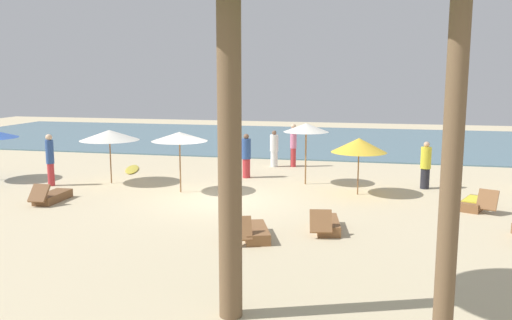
{
  "coord_description": "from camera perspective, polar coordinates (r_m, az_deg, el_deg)",
  "views": [
    {
      "loc": [
        4.9,
        -16.73,
        4.18
      ],
      "look_at": [
        0.69,
        1.95,
        1.1
      ],
      "focal_mm": 37.77,
      "sensor_mm": 36.0,
      "label": 1
    }
  ],
  "objects": [
    {
      "name": "lounger_5",
      "position": [
        13.9,
        -0.23,
        -7.64
      ],
      "size": [
        1.11,
        1.79,
        0.69
      ],
      "color": "brown",
      "rests_on": "ground_plane"
    },
    {
      "name": "umbrella_3",
      "position": [
        20.36,
        5.33,
        3.42
      ],
      "size": [
        1.71,
        1.71,
        2.34
      ],
      "color": "olive",
      "rests_on": "ground_plane"
    },
    {
      "name": "surfboard",
      "position": [
        24.22,
        -12.99,
        -0.96
      ],
      "size": [
        1.31,
        2.31,
        0.07
      ],
      "color": "gold",
      "rests_on": "ground_plane"
    },
    {
      "name": "person_4",
      "position": [
        21.73,
        -1.03,
        0.46
      ],
      "size": [
        0.52,
        0.52,
        1.79
      ],
      "color": "#BF3338",
      "rests_on": "ground_plane"
    },
    {
      "name": "ocean_water",
      "position": [
        34.34,
        4.39,
        2.16
      ],
      "size": [
        48.0,
        16.0,
        0.06
      ],
      "primitive_type": "cube",
      "color": "slate",
      "rests_on": "ground_plane"
    },
    {
      "name": "lounger_2",
      "position": [
        18.19,
        22.19,
        -4.26
      ],
      "size": [
        1.17,
        1.75,
        0.73
      ],
      "color": "brown",
      "rests_on": "ground_plane"
    },
    {
      "name": "umbrella_4",
      "position": [
        21.25,
        -15.26,
        2.56
      ],
      "size": [
        2.25,
        2.25,
        2.06
      ],
      "color": "brown",
      "rests_on": "ground_plane"
    },
    {
      "name": "ground_plane",
      "position": [
        17.93,
        -3.55,
        -4.36
      ],
      "size": [
        60.0,
        60.0,
        0.0
      ],
      "primitive_type": "plane",
      "color": "beige"
    },
    {
      "name": "lounger_0",
      "position": [
        19.02,
        -20.84,
        -3.65
      ],
      "size": [
        0.65,
        1.71,
        0.69
      ],
      "color": "brown",
      "rests_on": "ground_plane"
    },
    {
      "name": "lounger_1",
      "position": [
        14.69,
        7.5,
        -6.79
      ],
      "size": [
        0.84,
        1.76,
        0.7
      ],
      "color": "brown",
      "rests_on": "ground_plane"
    },
    {
      "name": "person_0",
      "position": [
        24.34,
        3.98,
        1.67
      ],
      "size": [
        0.38,
        0.38,
        1.96
      ],
      "color": "#BF3338",
      "rests_on": "ground_plane"
    },
    {
      "name": "umbrella_5",
      "position": [
        19.08,
        -8.11,
        2.47
      ],
      "size": [
        1.98,
        1.98,
        2.16
      ],
      "color": "olive",
      "rests_on": "ground_plane"
    },
    {
      "name": "person_3",
      "position": [
        20.6,
        17.52,
        -0.54
      ],
      "size": [
        0.45,
        0.45,
        1.74
      ],
      "color": "#26262D",
      "rests_on": "ground_plane"
    },
    {
      "name": "person_1",
      "position": [
        21.58,
        -20.97,
        0.11
      ],
      "size": [
        0.38,
        0.38,
        1.96
      ],
      "color": "#BF3338",
      "rests_on": "ground_plane"
    },
    {
      "name": "umbrella_6",
      "position": [
        18.89,
        10.85,
        1.55
      ],
      "size": [
        1.92,
        1.92,
        1.99
      ],
      "color": "brown",
      "rests_on": "ground_plane"
    },
    {
      "name": "person_2",
      "position": [
        24.34,
        1.93,
        1.2
      ],
      "size": [
        0.51,
        0.51,
        1.65
      ],
      "color": "white",
      "rests_on": "ground_plane"
    }
  ]
}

